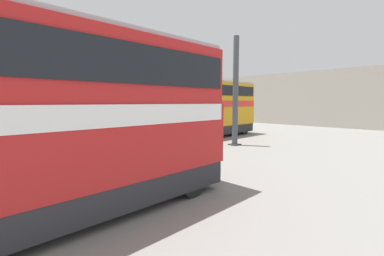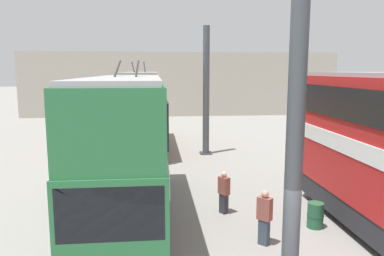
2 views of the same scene
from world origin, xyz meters
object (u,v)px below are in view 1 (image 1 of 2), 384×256
Objects in this scene: bus_left_near at (70,112)px; oil_drum at (98,177)px; bus_right_mid at (212,105)px; person_aisle_midway at (103,151)px; bus_right_near at (68,108)px; person_aisle_foreground at (49,160)px.

oil_drum is at bearing 51.42° from bus_left_near.
bus_right_mid is 12.68m from person_aisle_midway.
bus_right_near is 5.90× the size of person_aisle_foreground.
bus_right_near reaches higher than person_aisle_midway.
bus_right_mid is 5.95× the size of person_aisle_foreground.
oil_drum is at bearing -18.25° from person_aisle_foreground.
bus_right_mid is at bearing 28.37° from bus_left_near.
person_aisle_foreground reaches higher than oil_drum.
bus_right_mid reaches higher than oil_drum.
bus_left_near is 0.97× the size of bus_right_near.
person_aisle_foreground is (0.53, 4.02, -2.01)m from bus_left_near.
person_aisle_midway is 1.85× the size of oil_drum.
bus_left_near reaches higher than bus_right_near.
person_aisle_midway is 3.22m from oil_drum.
bus_right_mid reaches higher than person_aisle_midway.
bus_right_mid is 15.13m from oil_drum.
bus_left_near is 3.53m from oil_drum.
bus_right_mid is at bearing 24.57° from oil_drum.
oil_drum is at bearing -101.04° from bus_right_near.
person_aisle_midway reaches higher than oil_drum.
bus_right_near is 5.10m from person_aisle_foreground.
person_aisle_foreground is at bearing -164.13° from bus_right_mid.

